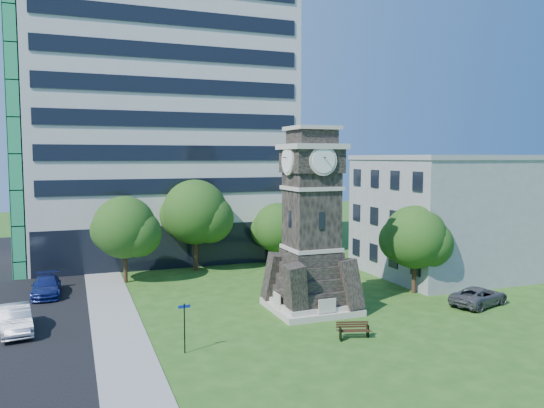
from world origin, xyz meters
name	(u,v)px	position (x,y,z in m)	size (l,w,h in m)	color
ground	(280,323)	(0.00, 0.00, 0.00)	(160.00, 160.00, 0.00)	#255017
sidewalk	(114,316)	(-9.50, 5.00, 0.03)	(3.00, 70.00, 0.06)	gray
clock_tower	(311,232)	(3.00, 2.00, 5.28)	(5.40, 5.40, 12.22)	beige
office_tall	(159,118)	(-3.20, 25.84, 14.22)	(26.20, 15.11, 28.60)	silver
office_low	(457,214)	(19.97, 8.00, 5.21)	(15.20, 12.20, 10.40)	#9B9EA1
car_street_mid	(15,319)	(-15.13, 3.85, 0.78)	(1.66, 4.75, 1.57)	#A5A8AD
car_street_north	(46,286)	(-13.79, 12.14, 0.71)	(1.98, 4.88, 1.42)	navy
car_east_lot	(479,296)	(14.28, -1.24, 0.65)	(2.16, 4.68, 1.30)	#4E4E53
park_bench	(354,329)	(2.87, -4.03, 0.51)	(1.85, 0.49, 0.96)	black
street_sign	(184,322)	(-6.53, -2.92, 1.66)	(0.64, 0.06, 2.65)	black
tree_nw	(125,229)	(-7.83, 14.40, 4.38)	(5.59, 5.08, 7.10)	#332114
tree_nc	(196,214)	(-1.43, 16.95, 5.11)	(6.41, 5.83, 8.24)	#332114
tree_ne	(279,229)	(6.51, 16.81, 3.39)	(5.21, 4.73, 5.90)	#332114
tree_east	(416,239)	(12.18, 3.21, 4.10)	(5.21, 4.74, 6.64)	#332114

